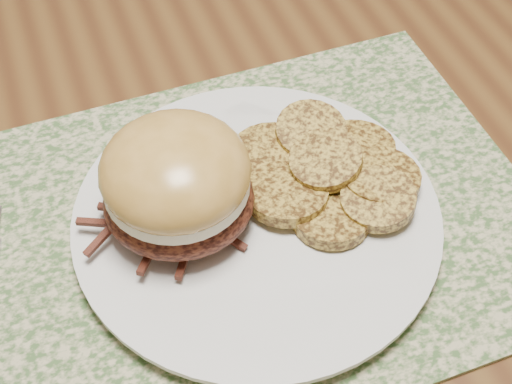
% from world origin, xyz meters
% --- Properties ---
extents(dining_table, '(1.50, 0.90, 0.75)m').
position_xyz_m(dining_table, '(0.00, 0.00, 0.67)').
color(dining_table, brown).
rests_on(dining_table, ground).
extents(placemat, '(0.45, 0.33, 0.00)m').
position_xyz_m(placemat, '(0.13, -0.26, 0.75)').
color(placemat, '#3E5C2F').
rests_on(placemat, dining_table).
extents(dinner_plate, '(0.26, 0.26, 0.02)m').
position_xyz_m(dinner_plate, '(0.14, -0.26, 0.76)').
color(dinner_plate, silver).
rests_on(dinner_plate, placemat).
extents(pork_sandwich, '(0.14, 0.13, 0.08)m').
position_xyz_m(pork_sandwich, '(0.08, -0.24, 0.81)').
color(pork_sandwich, black).
rests_on(pork_sandwich, dinner_plate).
extents(roasted_potatoes, '(0.16, 0.16, 0.04)m').
position_xyz_m(roasted_potatoes, '(0.20, -0.25, 0.78)').
color(roasted_potatoes, '#B08D33').
rests_on(roasted_potatoes, dinner_plate).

